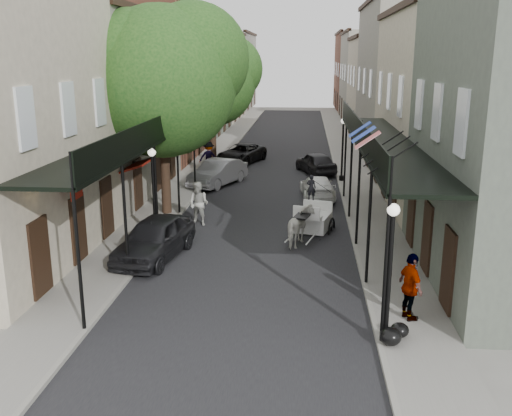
% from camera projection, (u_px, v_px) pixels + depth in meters
% --- Properties ---
extents(ground, '(140.00, 140.00, 0.00)m').
position_uv_depth(ground, '(238.00, 307.00, 17.19)').
color(ground, gray).
rests_on(ground, ground).
extents(road, '(8.00, 90.00, 0.01)m').
position_uv_depth(road, '(275.00, 175.00, 36.44)').
color(road, black).
rests_on(road, ground).
extents(sidewalk_left, '(2.20, 90.00, 0.12)m').
position_uv_depth(sidewalk_left, '(198.00, 172.00, 36.84)').
color(sidewalk_left, gray).
rests_on(sidewalk_left, ground).
extents(sidewalk_right, '(2.20, 90.00, 0.12)m').
position_uv_depth(sidewalk_right, '(354.00, 175.00, 36.00)').
color(sidewalk_right, gray).
rests_on(sidewalk_right, ground).
extents(building_row_left, '(5.00, 80.00, 10.50)m').
position_uv_depth(building_row_left, '(175.00, 83.00, 45.44)').
color(building_row_left, beige).
rests_on(building_row_left, ground).
extents(building_row_right, '(5.00, 80.00, 10.50)m').
position_uv_depth(building_row_right, '(394.00, 84.00, 43.99)').
color(building_row_right, gray).
rests_on(building_row_right, ground).
extents(gallery_left, '(2.20, 18.05, 4.88)m').
position_uv_depth(gallery_left, '(141.00, 139.00, 23.26)').
color(gallery_left, black).
rests_on(gallery_left, sidewalk_left).
extents(gallery_right, '(2.20, 18.05, 4.88)m').
position_uv_depth(gallery_right, '(379.00, 142.00, 22.46)').
color(gallery_right, black).
rests_on(gallery_right, sidewalk_right).
extents(tree_near, '(7.31, 6.80, 9.63)m').
position_uv_depth(tree_near, '(171.00, 75.00, 25.67)').
color(tree_near, '#382619').
rests_on(tree_near, sidewalk_left).
extents(tree_far, '(6.45, 6.00, 8.61)m').
position_uv_depth(tree_far, '(218.00, 79.00, 39.31)').
color(tree_far, '#382619').
rests_on(tree_far, sidewalk_left).
extents(lamppost_right_near, '(0.32, 0.32, 3.71)m').
position_uv_depth(lamppost_right_near, '(390.00, 272.00, 14.39)').
color(lamppost_right_near, black).
rests_on(lamppost_right_near, sidewalk_right).
extents(lamppost_left, '(0.32, 0.32, 3.71)m').
position_uv_depth(lamppost_left, '(154.00, 192.00, 22.78)').
color(lamppost_left, black).
rests_on(lamppost_left, sidewalk_left).
extents(lamppost_right_far, '(0.32, 0.32, 3.71)m').
position_uv_depth(lamppost_right_far, '(343.00, 149.00, 33.64)').
color(lamppost_right_far, black).
rests_on(lamppost_right_far, sidewalk_right).
extents(horse, '(1.27, 1.99, 1.55)m').
position_uv_depth(horse, '(301.00, 227.00, 22.61)').
color(horse, white).
rests_on(horse, ground).
extents(carriage, '(1.94, 2.53, 2.59)m').
position_uv_depth(carriage, '(316.00, 206.00, 24.75)').
color(carriage, black).
rests_on(carriage, ground).
extents(pedestrian_walking, '(1.16, 1.04, 1.98)m').
position_uv_depth(pedestrian_walking, '(199.00, 204.00, 25.28)').
color(pedestrian_walking, '#A7A79E').
rests_on(pedestrian_walking, ground).
extents(pedestrian_sidewalk_left, '(1.29, 0.75, 1.98)m').
position_uv_depth(pedestrian_sidewalk_left, '(209.00, 157.00, 36.24)').
color(pedestrian_sidewalk_left, gray).
rests_on(pedestrian_sidewalk_left, sidewalk_left).
extents(pedestrian_sidewalk_right, '(0.83, 1.24, 1.95)m').
position_uv_depth(pedestrian_sidewalk_right, '(411.00, 287.00, 15.88)').
color(pedestrian_sidewalk_right, gray).
rests_on(pedestrian_sidewalk_right, sidewalk_right).
extents(car_left_near, '(2.60, 4.84, 1.56)m').
position_uv_depth(car_left_near, '(154.00, 238.00, 21.14)').
color(car_left_near, black).
rests_on(car_left_near, ground).
extents(car_left_mid, '(3.19, 4.80, 1.50)m').
position_uv_depth(car_left_mid, '(218.00, 173.00, 33.24)').
color(car_left_mid, '#A9A9AF').
rests_on(car_left_mid, ground).
extents(car_left_far, '(3.61, 5.22, 1.32)m').
position_uv_depth(car_left_far, '(241.00, 154.00, 40.34)').
color(car_left_far, black).
rests_on(car_left_far, ground).
extents(car_right_near, '(1.98, 4.18, 1.18)m').
position_uv_depth(car_right_near, '(317.00, 187.00, 30.29)').
color(car_right_near, white).
rests_on(car_right_near, ground).
extents(car_right_far, '(2.94, 4.41, 1.39)m').
position_uv_depth(car_right_far, '(316.00, 163.00, 36.68)').
color(car_right_far, black).
rests_on(car_right_far, ground).
extents(trash_bags, '(0.83, 0.98, 0.48)m').
position_uv_depth(trash_bags, '(394.00, 334.00, 14.78)').
color(trash_bags, black).
rests_on(trash_bags, sidewalk_right).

